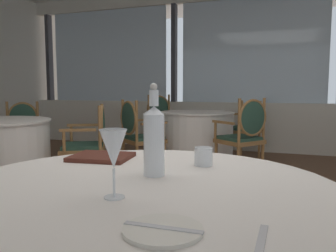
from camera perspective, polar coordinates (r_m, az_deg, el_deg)
ground_plane at (r=2.51m, az=1.69°, el=-19.60°), size 13.99×13.99×0.00m
window_wall_far at (r=6.23m, az=13.41°, el=6.53°), size 9.02×0.14×2.88m
side_plate at (r=0.84m, az=-0.85°, el=-16.70°), size 0.19×0.19×0.01m
butter_knife at (r=0.84m, az=-0.85°, el=-16.37°), size 0.19×0.02×0.00m
dinner_fork at (r=0.80m, az=14.98°, el=-18.20°), size 0.02×0.21×0.00m
water_bottle at (r=1.32m, az=-2.31°, el=-2.09°), size 0.08×0.08×0.35m
wine_glass at (r=1.06m, az=-8.95°, el=-3.92°), size 0.08×0.08×0.21m
water_tumbler at (r=1.51m, az=5.85°, el=-5.00°), size 0.08×0.08×0.08m
menu_book at (r=1.68m, az=-10.88°, el=-5.00°), size 0.30×0.25×0.02m
background_table_0 at (r=5.04m, az=4.75°, el=-1.97°), size 1.07×1.07×0.76m
dining_chair_0_0 at (r=5.81m, az=-0.95°, el=1.06°), size 0.65×0.66×0.99m
dining_chair_0_1 at (r=4.51m, az=-5.08°, el=-0.82°), size 0.66×0.65×0.95m
dining_chair_0_2 at (r=4.29m, az=12.50°, el=-0.92°), size 0.65×0.66×0.98m
dining_chair_0_3 at (r=5.64m, az=12.54°, el=0.33°), size 0.66×0.65×0.90m
dining_chair_2_2 at (r=3.92m, az=-12.58°, el=-2.14°), size 0.62×0.64×0.92m
dining_chair_2_3 at (r=5.11m, az=-23.05°, el=-0.59°), size 0.64×0.62×0.92m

